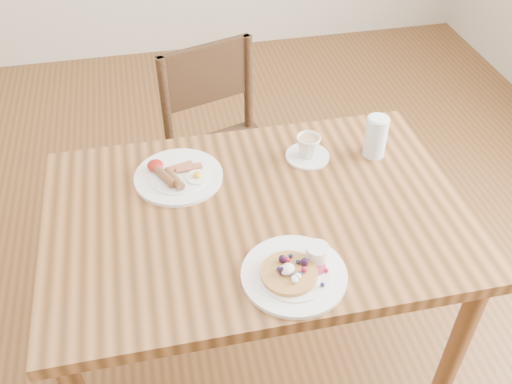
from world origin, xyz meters
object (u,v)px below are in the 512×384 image
dining_table (256,235)px  chair_far (224,148)px  pancake_plate (296,272)px  water_glass (376,137)px  breakfast_plate (177,176)px  teacup_saucer (308,149)px

dining_table → chair_far: chair_far is taller
pancake_plate → water_glass: size_ratio=1.98×
water_glass → chair_far: bearing=131.2°
breakfast_plate → water_glass: water_glass is taller
pancake_plate → teacup_saucer: size_ratio=1.93×
chair_far → teacup_saucer: 0.57m
water_glass → dining_table: bearing=-156.9°
chair_far → pancake_plate: bearing=75.2°
dining_table → pancake_plate: pancake_plate is taller
chair_far → teacup_saucer: size_ratio=6.29×
pancake_plate → teacup_saucer: 0.50m
chair_far → breakfast_plate: bearing=47.9°
dining_table → chair_far: bearing=89.1°
chair_far → pancake_plate: size_ratio=3.26×
pancake_plate → breakfast_plate: size_ratio=1.00×
pancake_plate → teacup_saucer: (0.17, 0.47, 0.02)m
chair_far → breakfast_plate: 0.58m
teacup_saucer → breakfast_plate: bearing=-177.4°
breakfast_plate → dining_table: bearing=-42.8°
breakfast_plate → teacup_saucer: bearing=2.6°
breakfast_plate → water_glass: bearing=-0.9°
water_glass → pancake_plate: bearing=-130.6°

